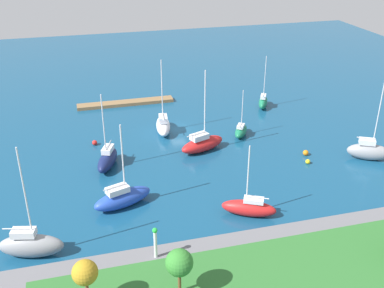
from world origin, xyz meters
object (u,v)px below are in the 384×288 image
Objects in this scene: park_tree_mideast at (85,273)px; mooring_buoy_orange at (306,153)px; park_tree_midwest at (179,263)px; sailboat_red_far_north at (202,143)px; sailboat_green_far_south at (241,131)px; mooring_buoy_red at (95,143)px; sailboat_green_lone_south at (263,102)px; mooring_buoy_yellow at (308,162)px; sailboat_red_west_end at (249,208)px; sailboat_white_by_breakwater at (163,125)px; pier_dock at (126,103)px; harbor_beacon at (155,240)px; sailboat_gray_center_basin at (31,245)px; sailboat_blue_near_pier at (122,198)px; sailboat_gray_off_beacon at (369,151)px; sailboat_navy_inner_mooring at (108,159)px.

mooring_buoy_orange is (-34.84, -23.94, -4.39)m from park_tree_mideast.
park_tree_midwest is 32.38m from sailboat_red_far_north.
mooring_buoy_red is (24.42, -2.83, -0.52)m from sailboat_green_far_south.
mooring_buoy_red is at bearing -81.62° from park_tree_midwest.
mooring_buoy_yellow is (2.55, 23.40, -0.82)m from sailboat_green_lone_south.
sailboat_red_west_end is (-11.70, -11.63, -3.44)m from park_tree_midwest.
sailboat_white_by_breakwater is at bearing -42.05° from mooring_buoy_yellow.
sailboat_green_lone_south reaches higher than mooring_buoy_orange.
mooring_buoy_orange is (-14.58, -12.89, -0.67)m from sailboat_red_west_end.
harbor_beacon reaches higher than pier_dock.
sailboat_green_far_south is 24.59m from mooring_buoy_red.
sailboat_blue_near_pier is (-10.86, -7.23, -0.24)m from sailboat_gray_center_basin.
sailboat_gray_off_beacon reaches higher than mooring_buoy_red.
harbor_beacon is 27.62m from sailboat_red_far_north.
pier_dock is 1.98× the size of sailboat_red_west_end.
sailboat_red_far_north is (-25.16, -19.75, -0.23)m from sailboat_gray_center_basin.
sailboat_green_lone_south is (7.09, -24.47, -0.25)m from sailboat_gray_off_beacon.
sailboat_white_by_breakwater is at bearing -111.44° from park_tree_mideast.
park_tree_midwest is 0.51× the size of sailboat_red_west_end.
pier_dock is 27.30m from sailboat_green_lone_south.
sailboat_green_lone_south reaches higher than pier_dock.
mooring_buoy_orange is (-30.33, 4.33, -0.83)m from sailboat_navy_inner_mooring.
sailboat_gray_off_beacon reaches higher than park_tree_midwest.
sailboat_red_far_north is at bearing -110.04° from park_tree_midwest.
sailboat_blue_near_pier reaches higher than park_tree_midwest.
mooring_buoy_yellow is (-23.35, 31.96, 0.04)m from pier_dock.
park_tree_mideast reaches higher than mooring_buoy_orange.
mooring_buoy_yellow is at bearing 126.16° from pier_dock.
sailboat_gray_center_basin reaches higher than sailboat_red_west_end.
mooring_buoy_yellow is at bearing -115.94° from sailboat_red_west_end.
harbor_beacon is at bearing 28.40° from sailboat_navy_inner_mooring.
sailboat_green_far_south is (-17.06, 19.88, 0.61)m from pier_dock.
sailboat_red_west_end reaches higher than park_tree_mideast.
park_tree_mideast is 42.50m from mooring_buoy_orange.
park_tree_mideast is 28.84m from sailboat_navy_inner_mooring.
sailboat_white_by_breakwater reaches higher than mooring_buoy_red.
sailboat_gray_off_beacon is at bearing -149.17° from park_tree_midwest.
mooring_buoy_red is (4.18, -31.22, -2.75)m from harbor_beacon.
sailboat_gray_off_beacon is 14.60× the size of mooring_buoy_orange.
harbor_beacon is 33.51m from mooring_buoy_orange.
mooring_buoy_red is at bearing -173.27° from sailboat_gray_off_beacon.
sailboat_gray_off_beacon is 17.91× the size of mooring_buoy_yellow.
sailboat_red_west_end is (-14.96, 6.12, -0.16)m from sailboat_blue_near_pier.
mooring_buoy_red is at bearing -82.37° from harbor_beacon.
sailboat_white_by_breakwater is 12.12m from mooring_buoy_red.
park_tree_midwest is 33.73m from mooring_buoy_yellow.
mooring_buoy_red is at bearing 137.62° from sailboat_red_far_north.
harbor_beacon is at bearing -137.12° from sailboat_red_far_north.
mooring_buoy_yellow is at bearing -10.93° from sailboat_blue_near_pier.
pier_dock is at bearing 73.67° from sailboat_green_far_south.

